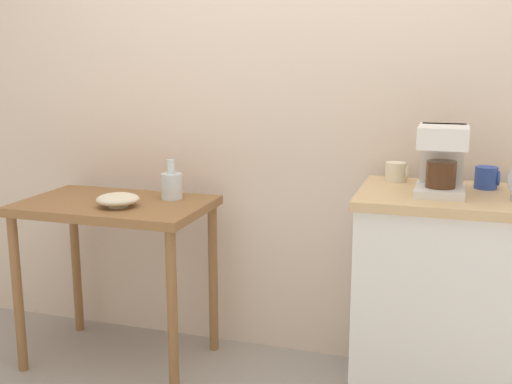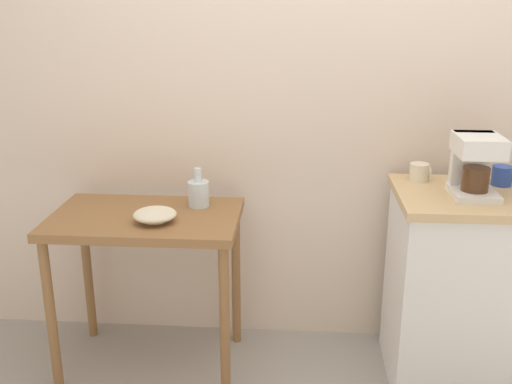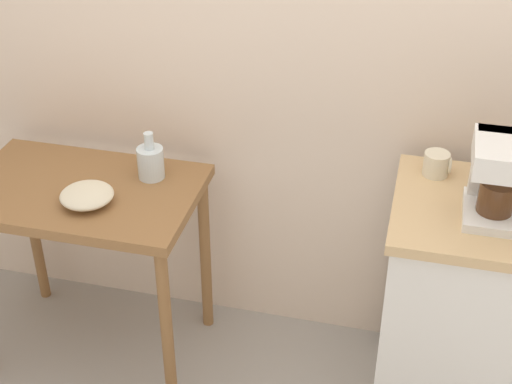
% 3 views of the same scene
% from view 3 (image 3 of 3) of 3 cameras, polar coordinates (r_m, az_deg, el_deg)
% --- Properties ---
extents(ground_plane, '(8.00, 8.00, 0.00)m').
position_cam_3_polar(ground_plane, '(3.11, 1.44, -13.22)').
color(ground_plane, gray).
extents(back_wall, '(4.40, 0.10, 2.80)m').
position_cam_3_polar(back_wall, '(2.64, 5.85, 14.10)').
color(back_wall, beige).
rests_on(back_wall, ground_plane).
extents(wooden_table, '(0.84, 0.54, 0.77)m').
position_cam_3_polar(wooden_table, '(2.86, -12.75, -1.55)').
color(wooden_table, olive).
rests_on(wooden_table, ground_plane).
extents(kitchen_counter, '(0.70, 0.55, 0.91)m').
position_cam_3_polar(kitchen_counter, '(2.77, 16.65, -9.06)').
color(kitchen_counter, white).
rests_on(kitchen_counter, ground_plane).
extents(bowl_stoneware, '(0.19, 0.19, 0.06)m').
position_cam_3_polar(bowl_stoneware, '(2.69, -12.59, -0.25)').
color(bowl_stoneware, beige).
rests_on(bowl_stoneware, wooden_table).
extents(glass_carafe_vase, '(0.10, 0.10, 0.18)m').
position_cam_3_polar(glass_carafe_vase, '(2.79, -7.92, 2.28)').
color(glass_carafe_vase, silver).
rests_on(glass_carafe_vase, wooden_table).
extents(coffee_maker, '(0.18, 0.22, 0.26)m').
position_cam_3_polar(coffee_maker, '(2.40, 17.84, 1.28)').
color(coffee_maker, white).
rests_on(coffee_maker, kitchen_counter).
extents(mug_small_cream, '(0.09, 0.09, 0.08)m').
position_cam_3_polar(mug_small_cream, '(2.61, 13.43, 2.06)').
color(mug_small_cream, beige).
rests_on(mug_small_cream, kitchen_counter).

